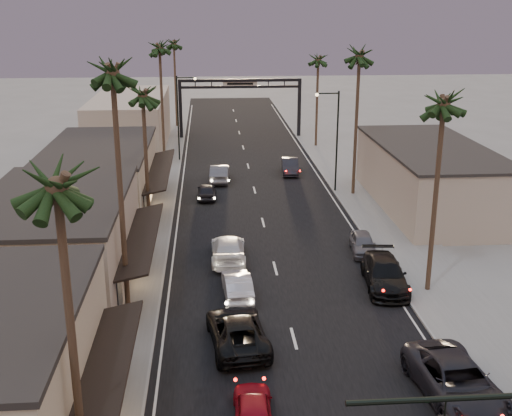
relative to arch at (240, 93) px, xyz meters
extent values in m
plane|color=slate|center=(0.00, -30.00, -5.53)|extent=(200.00, 200.00, 0.00)
cube|color=black|center=(0.00, -25.00, -5.53)|extent=(14.00, 120.00, 0.02)
cube|color=slate|center=(-9.50, -18.00, -5.47)|extent=(5.00, 92.00, 0.12)
cube|color=slate|center=(9.50, -18.00, -5.47)|extent=(5.00, 92.00, 0.12)
cube|color=#A09380|center=(-13.00, -44.00, -2.78)|extent=(8.00, 14.00, 5.50)
cube|color=tan|center=(-13.00, -28.00, -3.03)|extent=(8.00, 16.00, 5.00)
cube|color=#A09380|center=(-13.00, -5.00, -2.53)|extent=(8.00, 20.00, 6.00)
cube|color=#A09380|center=(14.00, -30.00, -3.03)|extent=(8.00, 18.00, 5.00)
cylinder|color=black|center=(3.40, -66.00, 1.07)|extent=(8.40, 0.16, 0.16)
cube|color=black|center=(-7.40, 0.00, -2.03)|extent=(0.40, 0.40, 7.00)
cube|color=black|center=(7.40, 0.00, -2.03)|extent=(0.40, 0.40, 7.00)
cube|color=black|center=(0.00, 0.00, 1.57)|extent=(15.20, 0.35, 0.35)
cube|color=black|center=(0.00, 0.00, 0.77)|extent=(15.20, 0.30, 0.30)
cube|color=beige|center=(0.00, -0.02, 1.17)|extent=(4.20, 0.12, 1.00)
cylinder|color=black|center=(7.20, -25.00, -1.03)|extent=(0.16, 0.16, 9.00)
cylinder|color=black|center=(6.20, -25.00, 3.27)|extent=(2.00, 0.12, 0.12)
sphere|color=#FFD899|center=(5.30, -25.00, 3.17)|extent=(0.30, 0.30, 0.30)
cylinder|color=black|center=(-7.20, -12.00, -1.03)|extent=(0.16, 0.16, 9.00)
cylinder|color=black|center=(-6.20, -12.00, 3.27)|extent=(2.00, 0.12, 0.12)
sphere|color=#FFD899|center=(-5.30, -12.00, 3.17)|extent=(0.30, 0.30, 0.30)
cylinder|color=#38281C|center=(-8.60, -61.00, -0.03)|extent=(0.28, 0.28, 11.00)
sphere|color=black|center=(-8.60, -61.00, 6.07)|extent=(3.20, 3.20, 3.20)
cylinder|color=#38281C|center=(-8.60, -48.00, 0.97)|extent=(0.28, 0.28, 13.00)
sphere|color=black|center=(-8.60, -48.00, 8.07)|extent=(3.20, 3.20, 3.20)
cylinder|color=#38281C|center=(-8.60, -34.00, -0.53)|extent=(0.28, 0.28, 10.00)
sphere|color=black|center=(-8.60, -34.00, 5.07)|extent=(3.20, 3.20, 3.20)
cylinder|color=#38281C|center=(-8.60, -15.00, 0.47)|extent=(0.28, 0.28, 12.00)
sphere|color=black|center=(-8.60, -15.00, 7.07)|extent=(3.20, 3.20, 3.20)
cylinder|color=#38281C|center=(8.60, -46.00, -0.03)|extent=(0.28, 0.28, 11.00)
sphere|color=black|center=(8.60, -46.00, 6.07)|extent=(3.20, 3.20, 3.20)
cylinder|color=#38281C|center=(8.60, -26.00, 0.47)|extent=(0.28, 0.28, 12.00)
sphere|color=black|center=(8.60, -26.00, 7.07)|extent=(3.20, 3.20, 3.20)
cylinder|color=#38281C|center=(8.60, -6.00, -0.53)|extent=(0.28, 0.28, 10.00)
sphere|color=black|center=(8.60, -6.00, 5.07)|extent=(3.20, 3.20, 3.20)
cylinder|color=#38281C|center=(-8.30, 8.00, -0.03)|extent=(0.28, 0.28, 11.00)
sphere|color=black|center=(-8.30, 8.00, 6.07)|extent=(3.20, 3.20, 3.20)
imported|color=maroon|center=(-2.55, -57.70, -4.86)|extent=(1.72, 4.01, 1.35)
imported|color=black|center=(-2.88, -51.42, -4.73)|extent=(3.28, 6.01, 1.60)
imported|color=#A09FA4|center=(-2.61, -45.92, -4.82)|extent=(1.78, 4.42, 1.43)
imported|color=silver|center=(-2.94, -40.42, -4.75)|extent=(2.31, 5.47, 1.58)
imported|color=black|center=(-4.32, -26.23, -4.86)|extent=(1.66, 3.97, 1.34)
imported|color=#515156|center=(-3.08, -20.73, -4.73)|extent=(1.98, 4.95, 1.60)
imported|color=black|center=(6.20, -56.72, -4.66)|extent=(3.44, 6.51, 1.75)
imported|color=black|center=(6.20, -45.24, -4.70)|extent=(2.89, 5.96, 1.67)
imported|color=#535358|center=(6.20, -39.74, -4.86)|extent=(1.98, 4.08, 1.34)
imported|color=black|center=(3.96, -18.34, -4.79)|extent=(1.92, 4.60, 1.48)
camera|label=1|loc=(-4.10, -79.64, 10.69)|focal=45.00mm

